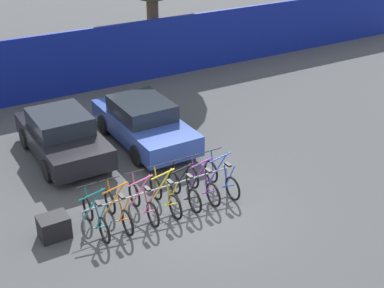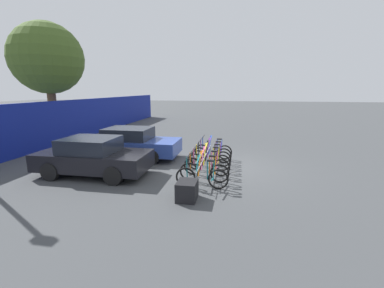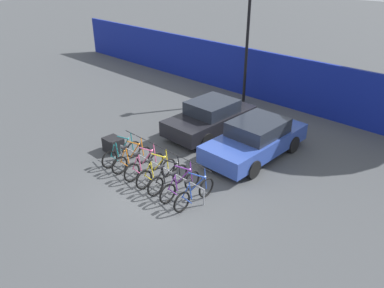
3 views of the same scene
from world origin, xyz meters
name	(u,v)px [view 2 (image 2 of 3)]	position (x,y,z in m)	size (l,w,h in m)	color
ground_plane	(223,166)	(0.00, 0.00, 0.00)	(120.00, 120.00, 0.00)	#424447
hoarding_wall	(20,130)	(0.00, 9.50, 1.24)	(36.00, 0.16, 2.48)	navy
bike_rack	(205,158)	(-0.69, 0.68, 0.49)	(4.15, 0.04, 0.57)	gray
bicycle_teal	(202,177)	(-2.50, 0.53, 0.38)	(0.68, 1.71, 1.05)	black
bicycle_orange	(204,171)	(-1.91, 0.53, 0.38)	(0.68, 1.71, 1.05)	black
bicycle_pink	(207,166)	(-1.24, 0.53, 0.38)	(0.68, 1.71, 1.05)	black
bicycle_yellow	(209,161)	(-0.61, 0.53, 0.38)	(0.68, 1.71, 1.05)	black
bicycle_black	(210,157)	(-0.05, 0.53, 0.38)	(0.68, 1.71, 1.05)	black
bicycle_purple	(212,154)	(0.50, 0.53, 0.38)	(0.68, 1.71, 1.05)	black
bicycle_blue	(213,151)	(1.11, 0.53, 0.38)	(0.68, 1.71, 1.05)	black
car_black	(93,157)	(-1.91, 4.64, 0.69)	(1.91, 4.06, 1.40)	black
car_blue	(131,143)	(0.63, 4.28, 0.69)	(1.91, 4.39, 1.40)	#2D479E
cargo_crate	(187,190)	(-3.43, 0.81, 0.28)	(0.70, 0.56, 0.55)	black
tree_behind_hoarding	(47,59)	(4.59, 11.30, 4.96)	(4.35, 4.35, 7.17)	brown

